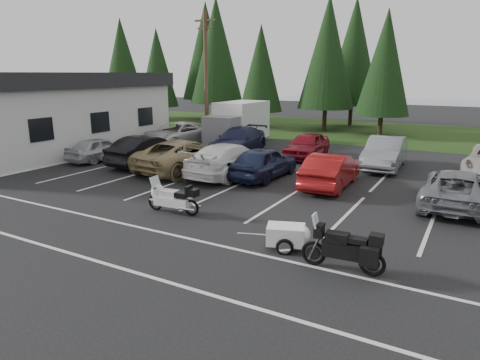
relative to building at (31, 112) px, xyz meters
name	(u,v)px	position (x,y,z in m)	size (l,w,h in m)	color
ground	(252,209)	(18.00, -4.00, -2.45)	(120.00, 120.00, 0.00)	black
grass_strip	(385,133)	(18.00, 20.00, -2.45)	(80.00, 16.00, 0.01)	#1E3912
lake_water	(459,109)	(22.00, 51.00, -2.45)	(70.00, 50.00, 0.02)	slate
building	(31,112)	(0.00, 0.00, 0.00)	(10.60, 15.60, 4.90)	silver
utility_pole	(206,76)	(8.00, 8.00, 2.25)	(1.60, 0.26, 9.00)	#473321
box_truck	(235,124)	(10.00, 8.50, -1.00)	(2.40, 5.60, 2.90)	silver
stall_markings	(275,196)	(18.00, -2.00, -2.45)	(32.00, 16.00, 0.01)	silver
conifer_0	(122,60)	(-10.00, 18.50, 3.78)	(4.58, 4.58, 10.66)	#332316
conifer_1	(157,68)	(-4.00, 17.20, 2.94)	(3.96, 3.96, 9.22)	#332316
conifer_2	(216,51)	(2.00, 18.80, 4.50)	(5.10, 5.10, 11.89)	#332316
conifer_3	(261,68)	(7.50, 17.40, 2.82)	(3.87, 3.87, 9.02)	#332316
conifer_4	(328,53)	(13.00, 18.90, 4.08)	(4.80, 4.80, 11.17)	#332316
conifer_5	(385,63)	(18.00, 17.60, 3.18)	(4.14, 4.14, 9.63)	#332316
conifer_back_a	(206,51)	(-2.00, 23.00, 4.74)	(5.28, 5.28, 12.30)	#332316
conifer_back_b	(354,52)	(14.00, 23.50, 4.32)	(4.97, 4.97, 11.58)	#332316
car_near_0	(99,149)	(6.16, -0.27, -1.77)	(1.59, 3.96, 1.35)	#BCBCC1
car_near_1	(148,150)	(9.36, 0.19, -1.65)	(1.69, 4.84, 1.60)	black
car_near_2	(185,155)	(12.00, -0.02, -1.65)	(2.67, 5.79, 1.61)	#9D875B
car_near_3	(230,160)	(14.57, 0.16, -1.66)	(2.22, 5.47, 1.59)	white
car_near_4	(263,162)	(16.19, 0.52, -1.69)	(1.79, 4.46, 1.52)	#18203E
car_near_5	(331,170)	(19.48, 0.52, -1.70)	(1.58, 4.54, 1.49)	maroon
car_near_6	(457,188)	(24.45, 0.03, -1.75)	(2.32, 5.02, 1.40)	slate
car_far_0	(177,134)	(7.03, 5.79, -1.63)	(2.70, 5.87, 1.63)	silver
car_far_1	(238,141)	(11.89, 5.66, -1.67)	(2.19, 5.38, 1.56)	#181C3D
car_far_2	(307,145)	(16.17, 6.31, -1.70)	(1.76, 4.38, 1.49)	maroon
car_far_3	(385,153)	(20.74, 5.65, -1.64)	(1.72, 4.94, 1.63)	slate
touring_motorcycle	(173,196)	(15.74, -5.77, -1.80)	(2.33, 0.72, 1.29)	silver
cargo_trailer	(286,237)	(20.52, -6.77, -2.10)	(1.53, 0.86, 0.71)	white
adventure_motorcycle	(343,244)	(22.31, -7.33, -1.74)	(2.35, 0.82, 1.43)	black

